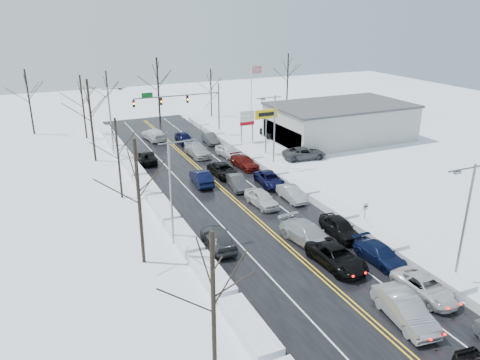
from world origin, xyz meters
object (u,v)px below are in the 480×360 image
dealership_building (340,121)px  tires_plus_sign (266,117)px  traffic_signal_mast (187,102)px  oncoming_car_0 (202,184)px  flagpole (252,91)px

dealership_building → tires_plus_sign: bearing=-171.5°
traffic_signal_mast → oncoming_car_0: traffic_signal_mast is taller
tires_plus_sign → dealership_building: 13.82m
oncoming_car_0 → tires_plus_sign: bearing=-142.7°
dealership_building → oncoming_car_0: bearing=-159.1°
traffic_signal_mast → oncoming_car_0: size_ratio=2.69×
tires_plus_sign → flagpole: flagpole is taller
flagpole → tires_plus_sign: bearing=-108.4°
tires_plus_sign → traffic_signal_mast: bearing=120.5°
traffic_signal_mast → oncoming_car_0: (-5.02, -19.75, -5.48)m
tires_plus_sign → dealership_building: bearing=8.5°
oncoming_car_0 → flagpole: bearing=-123.0°
dealership_building → flagpole: bearing=126.3°
traffic_signal_mast → flagpole: size_ratio=1.33×
traffic_signal_mast → flagpole: bearing=9.7°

